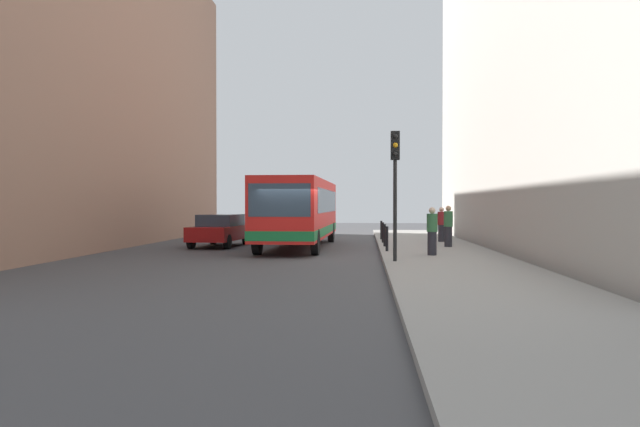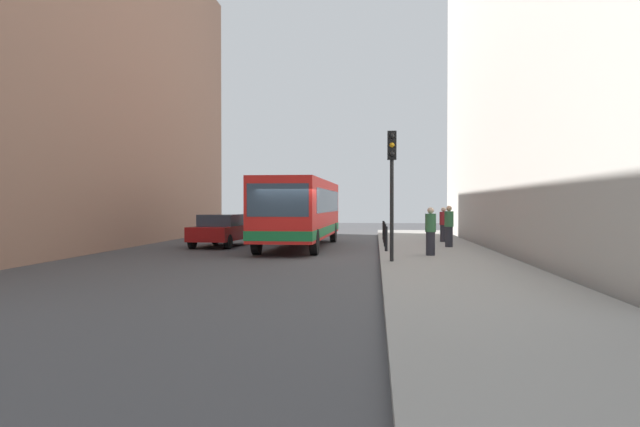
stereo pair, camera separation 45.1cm
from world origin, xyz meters
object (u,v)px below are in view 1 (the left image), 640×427
(bus, at_px, (300,209))
(pedestrian_far_sidewalk, at_px, (442,224))
(bollard_near, at_px, (387,239))
(bollard_farthest, at_px, (381,230))
(traffic_light, at_px, (395,171))
(pedestrian_mid_sidewalk, at_px, (448,226))
(pedestrian_near_signal, at_px, (432,231))
(bollard_mid, at_px, (385,235))
(bollard_far, at_px, (383,232))
(car_beside_bus, at_px, (220,230))

(bus, height_order, pedestrian_far_sidewalk, bus)
(bollard_near, bearing_deg, bollard_farthest, 90.00)
(traffic_light, bearing_deg, bollard_near, 91.41)
(bus, relative_size, pedestrian_mid_sidewalk, 6.36)
(pedestrian_near_signal, distance_m, pedestrian_far_sidewalk, 7.87)
(traffic_light, relative_size, bollard_mid, 4.32)
(traffic_light, height_order, bollard_far, traffic_light)
(car_beside_bus, relative_size, bollard_near, 4.75)
(bollard_far, bearing_deg, car_beside_bus, -171.92)
(car_beside_bus, bearing_deg, bollard_farthest, -150.34)
(bus, height_order, bollard_mid, bus)
(car_beside_bus, height_order, pedestrian_near_signal, pedestrian_near_signal)
(pedestrian_near_signal, bearing_deg, pedestrian_mid_sidewalk, -157.83)
(bollard_farthest, distance_m, pedestrian_near_signal, 9.48)
(bollard_mid, height_order, pedestrian_mid_sidewalk, pedestrian_mid_sidewalk)
(pedestrian_mid_sidewalk, bearing_deg, bollard_near, -3.32)
(pedestrian_near_signal, bearing_deg, bollard_near, -101.22)
(bus, xyz_separation_m, bollard_near, (3.78, -3.76, -1.10))
(traffic_light, bearing_deg, car_beside_bus, 133.29)
(car_beside_bus, xyz_separation_m, pedestrian_near_signal, (9.02, -5.74, 0.21))
(bollard_near, height_order, bollard_mid, same)
(bus, xyz_separation_m, car_beside_bus, (-3.72, 0.26, -0.94))
(car_beside_bus, height_order, pedestrian_far_sidewalk, pedestrian_far_sidewalk)
(car_beside_bus, distance_m, traffic_light, 11.31)
(traffic_light, relative_size, bollard_far, 4.32)
(pedestrian_far_sidewalk, bearing_deg, car_beside_bus, -54.69)
(bollard_far, height_order, pedestrian_mid_sidewalk, pedestrian_mid_sidewalk)
(traffic_light, bearing_deg, pedestrian_mid_sidewalk, 68.66)
(car_beside_bus, xyz_separation_m, pedestrian_mid_sidewalk, (10.18, -1.47, 0.24))
(traffic_light, bearing_deg, pedestrian_near_signal, 58.67)
(bollard_near, distance_m, pedestrian_far_sidewalk, 6.68)
(traffic_light, distance_m, bollard_far, 9.44)
(traffic_light, height_order, pedestrian_near_signal, traffic_light)
(pedestrian_mid_sidewalk, bearing_deg, bollard_farthest, -109.01)
(bollard_mid, height_order, pedestrian_near_signal, pedestrian_near_signal)
(bollard_near, height_order, bollard_far, same)
(car_beside_bus, height_order, bollard_near, car_beside_bus)
(pedestrian_mid_sidewalk, bearing_deg, pedestrian_near_signal, 27.99)
(bollard_far, bearing_deg, bollard_mid, -90.00)
(car_beside_bus, bearing_deg, traffic_light, 137.28)
(bus, bearing_deg, pedestrian_mid_sidewalk, 170.60)
(pedestrian_near_signal, bearing_deg, car_beside_bus, -85.09)
(traffic_light, distance_m, pedestrian_near_signal, 3.39)
(car_beside_bus, relative_size, pedestrian_mid_sidewalk, 2.59)
(car_beside_bus, bearing_deg, pedestrian_far_sidewalk, -164.94)
(bus, distance_m, car_beside_bus, 3.85)
(bollard_far, xyz_separation_m, pedestrian_near_signal, (1.52, -6.80, 0.37))
(bus, height_order, traffic_light, traffic_light)
(bollard_farthest, xyz_separation_m, pedestrian_far_sidewalk, (2.85, -1.58, 0.35))
(bollard_near, height_order, pedestrian_far_sidewalk, pedestrian_far_sidewalk)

